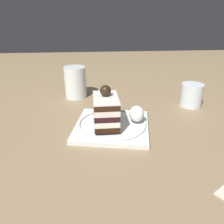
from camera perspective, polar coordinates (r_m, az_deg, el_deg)
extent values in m
plane|color=#856E4F|center=(0.59, -2.20, -5.44)|extent=(2.40, 2.40, 0.00)
cube|color=white|center=(0.61, 0.00, -3.54)|extent=(0.22, 0.22, 0.01)
torus|color=white|center=(0.61, 0.00, -2.82)|extent=(0.21, 0.21, 0.01)
cube|color=black|center=(0.60, -1.50, -2.37)|extent=(0.06, 0.10, 0.01)
cube|color=white|center=(0.59, -1.51, -1.13)|extent=(0.06, 0.10, 0.01)
cube|color=black|center=(0.58, -1.53, 0.14)|extent=(0.06, 0.10, 0.01)
cube|color=white|center=(0.58, -1.54, 1.43)|extent=(0.06, 0.10, 0.01)
cube|color=#311D10|center=(0.57, -1.56, 2.75)|extent=(0.06, 0.10, 0.01)
cube|color=white|center=(0.57, -1.57, 3.56)|extent=(0.06, 0.10, 0.00)
sphere|color=black|center=(0.57, -1.65, 5.33)|extent=(0.03, 0.03, 0.03)
ellipsoid|color=white|center=(0.61, 6.13, -0.43)|extent=(0.04, 0.04, 0.04)
cube|color=silver|center=(0.69, 0.90, 1.26)|extent=(0.02, 0.07, 0.00)
cube|color=silver|center=(0.66, 0.61, -0.07)|extent=(0.01, 0.02, 0.00)
cube|color=silver|center=(0.64, -0.01, -0.81)|extent=(0.01, 0.02, 0.00)
cube|color=silver|center=(0.64, 0.29, -0.82)|extent=(0.01, 0.02, 0.00)
cube|color=silver|center=(0.64, 0.59, -0.83)|extent=(0.01, 0.02, 0.00)
cube|color=silver|center=(0.64, 0.88, -0.85)|extent=(0.01, 0.02, 0.00)
cylinder|color=white|center=(0.82, -9.09, 7.31)|extent=(0.08, 0.08, 0.11)
cylinder|color=beige|center=(0.83, -9.05, 6.78)|extent=(0.07, 0.07, 0.09)
cylinder|color=silver|center=(0.78, 19.14, 4.02)|extent=(0.07, 0.07, 0.07)
cylinder|color=#B7232D|center=(0.79, 19.03, 3.30)|extent=(0.06, 0.06, 0.05)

